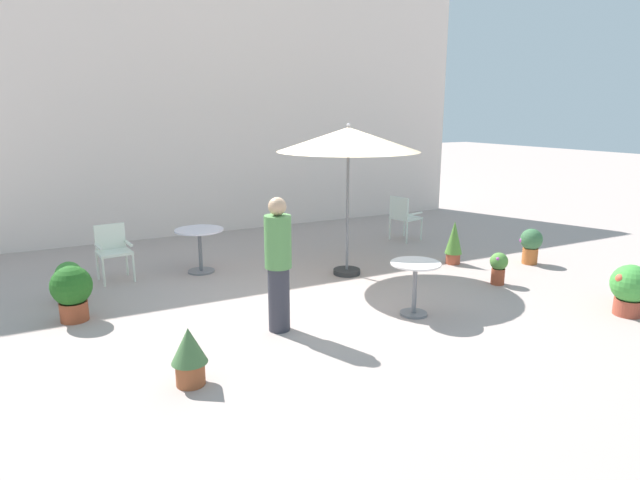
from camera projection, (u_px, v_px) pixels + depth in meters
The scene contains 16 objects.
ground_plane at pixel (323, 289), 8.04m from camera, with size 60.00×60.00×0.00m, color #B19C94.
villa_facade at pixel (221, 107), 11.49m from camera, with size 11.91×0.30×5.37m, color silver.
patio_umbrella_0 at pixel (348, 141), 8.28m from camera, with size 2.24×2.24×2.42m.
cafe_table_0 at pixel (415, 279), 6.91m from camera, with size 0.65×0.65×0.71m.
cafe_table_1 at pixel (200, 242), 8.77m from camera, with size 0.79×0.79×0.73m.
patio_chair_0 at pixel (113, 248), 8.37m from camera, with size 0.53×0.49×0.88m.
patio_chair_1 at pixel (403, 215), 10.96m from camera, with size 0.59×0.59×0.92m.
potted_plant_0 at pixel (498, 266), 8.20m from camera, with size 0.27×0.27×0.50m.
potted_plant_1 at pixel (72, 291), 6.73m from camera, with size 0.51×0.51×0.72m.
potted_plant_2 at pixel (454, 241), 9.29m from camera, with size 0.30×0.30×0.76m.
potted_plant_3 at pixel (531, 244), 9.31m from camera, with size 0.37×0.37×0.62m.
potted_plant_4 at pixel (189, 354), 5.15m from camera, with size 0.35×0.35×0.59m.
potted_plant_5 at pixel (627, 283), 7.44m from camera, with size 0.35×0.36×0.51m.
potted_plant_6 at pixel (69, 279), 7.42m from camera, with size 0.36×0.36×0.58m.
potted_plant_7 at pixel (630, 287), 6.93m from camera, with size 0.50×0.50×0.67m.
standing_person at pixel (278, 263), 6.34m from camera, with size 0.34×0.34×1.63m.
Camera 1 is at (-3.56, -6.77, 2.59)m, focal length 30.11 mm.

